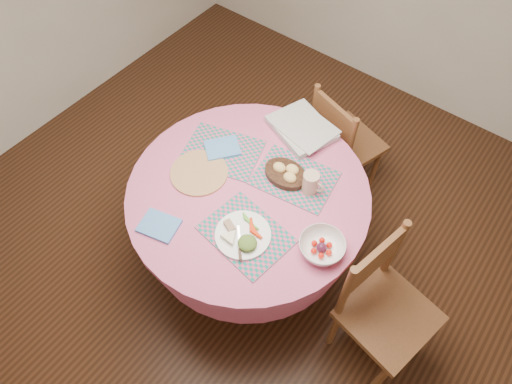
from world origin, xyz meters
TOP-DOWN VIEW (x-y plane):
  - ground at (0.00, 0.00)m, footprint 4.00×4.00m
  - room_envelope at (0.00, 0.00)m, footprint 4.01×4.01m
  - dining_table at (0.00, 0.00)m, footprint 1.24×1.24m
  - chair_right at (0.83, 0.01)m, footprint 0.48×0.49m
  - chair_back at (0.10, 0.82)m, footprint 0.49×0.48m
  - placemat_front at (0.15, -0.21)m, footprint 0.44×0.35m
  - placemat_left at (-0.27, 0.12)m, footprint 0.47×0.40m
  - placemat_back at (0.14, 0.21)m, footprint 0.44×0.36m
  - wicker_trivet at (-0.27, -0.07)m, footprint 0.30×0.30m
  - napkin_near at (-0.21, -0.43)m, footprint 0.21×0.18m
  - napkin_far at (-0.28, 0.13)m, footprint 0.22×0.23m
  - dinner_plate at (0.15, -0.23)m, footprint 0.27×0.27m
  - bread_bowl at (0.10, 0.19)m, footprint 0.23×0.23m
  - latte_mug at (0.25, 0.19)m, footprint 0.12×0.08m
  - fruit_bowl at (0.48, -0.06)m, footprint 0.26×0.26m
  - newspaper_stack at (-0.02, 0.50)m, footprint 0.41×0.37m

SIDE VIEW (x-z plane):
  - ground at x=0.00m, z-range 0.00..0.00m
  - chair_back at x=0.10m, z-range 0.02..0.88m
  - chair_right at x=0.83m, z-range 0.02..0.93m
  - dining_table at x=0.00m, z-range 0.18..0.93m
  - placemat_front at x=0.15m, z-range 0.75..0.76m
  - placemat_left at x=-0.27m, z-range 0.75..0.76m
  - placemat_back at x=0.14m, z-range 0.75..0.76m
  - wicker_trivet at x=-0.27m, z-range 0.75..0.76m
  - napkin_near at x=-0.21m, z-range 0.75..0.76m
  - napkin_far at x=-0.28m, z-range 0.76..0.77m
  - dinner_plate at x=0.15m, z-range 0.75..0.80m
  - newspaper_stack at x=-0.02m, z-range 0.76..0.80m
  - bread_bowl at x=0.10m, z-range 0.74..0.82m
  - fruit_bowl at x=0.48m, z-range 0.75..0.82m
  - latte_mug at x=0.25m, z-range 0.76..0.88m
  - room_envelope at x=0.00m, z-range 0.36..3.07m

